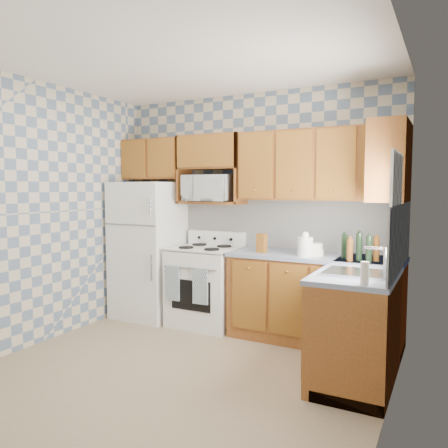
{
  "coord_description": "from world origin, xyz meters",
  "views": [
    {
      "loc": [
        2.06,
        -3.1,
        1.6
      ],
      "look_at": [
        0.05,
        0.75,
        1.25
      ],
      "focal_mm": 35.0,
      "sensor_mm": 36.0,
      "label": 1
    }
  ],
  "objects_px": {
    "electric_kettle": "(305,247)",
    "stove_body": "(205,287)",
    "refrigerator": "(148,250)",
    "microwave": "(209,188)"
  },
  "relations": [
    {
      "from": "electric_kettle",
      "to": "stove_body",
      "type": "bearing_deg",
      "value": 174.05
    },
    {
      "from": "refrigerator",
      "to": "microwave",
      "type": "distance_m",
      "value": 1.11
    },
    {
      "from": "refrigerator",
      "to": "stove_body",
      "type": "distance_m",
      "value": 0.89
    },
    {
      "from": "refrigerator",
      "to": "electric_kettle",
      "type": "xyz_separation_m",
      "value": [
        2.04,
        -0.1,
        0.18
      ]
    },
    {
      "from": "electric_kettle",
      "to": "refrigerator",
      "type": "bearing_deg",
      "value": 177.08
    },
    {
      "from": "microwave",
      "to": "electric_kettle",
      "type": "height_order",
      "value": "microwave"
    },
    {
      "from": "stove_body",
      "to": "microwave",
      "type": "xyz_separation_m",
      "value": [
        -0.02,
        0.12,
        1.16
      ]
    },
    {
      "from": "refrigerator",
      "to": "stove_body",
      "type": "xyz_separation_m",
      "value": [
        0.8,
        0.03,
        -0.39
      ]
    },
    {
      "from": "refrigerator",
      "to": "microwave",
      "type": "relative_size",
      "value": 2.97
    },
    {
      "from": "stove_body",
      "to": "refrigerator",
      "type": "bearing_deg",
      "value": -178.22
    }
  ]
}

